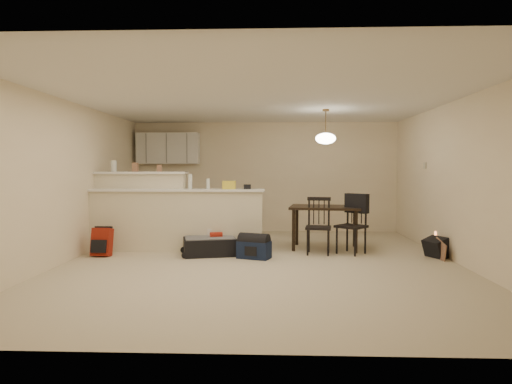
{
  "coord_description": "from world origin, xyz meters",
  "views": [
    {
      "loc": [
        0.2,
        -6.98,
        1.45
      ],
      "look_at": [
        -0.1,
        0.7,
        1.05
      ],
      "focal_mm": 32.0,
      "sensor_mm": 36.0,
      "label": 1
    }
  ],
  "objects_px": {
    "pendant_lamp": "(326,138)",
    "navy_duffel": "(254,250)",
    "dining_table": "(325,211)",
    "red_backpack": "(102,242)",
    "black_daypack": "(437,248)",
    "dining_chair_far": "(351,225)",
    "dining_chair_near": "(318,226)",
    "suitcase": "(210,246)"
  },
  "relations": [
    {
      "from": "dining_table",
      "to": "red_backpack",
      "type": "bearing_deg",
      "value": -159.81
    },
    {
      "from": "dining_table",
      "to": "black_daypack",
      "type": "bearing_deg",
      "value": -15.19
    },
    {
      "from": "black_daypack",
      "to": "navy_duffel",
      "type": "bearing_deg",
      "value": 68.05
    },
    {
      "from": "pendant_lamp",
      "to": "navy_duffel",
      "type": "bearing_deg",
      "value": -143.28
    },
    {
      "from": "dining_chair_far",
      "to": "black_daypack",
      "type": "bearing_deg",
      "value": 28.57
    },
    {
      "from": "pendant_lamp",
      "to": "black_daypack",
      "type": "bearing_deg",
      "value": -23.1
    },
    {
      "from": "dining_chair_near",
      "to": "dining_chair_far",
      "type": "distance_m",
      "value": 0.56
    },
    {
      "from": "pendant_lamp",
      "to": "navy_duffel",
      "type": "distance_m",
      "value": 2.41
    },
    {
      "from": "suitcase",
      "to": "dining_chair_near",
      "type": "bearing_deg",
      "value": -8.75
    },
    {
      "from": "pendant_lamp",
      "to": "dining_chair_far",
      "type": "height_order",
      "value": "pendant_lamp"
    },
    {
      "from": "red_backpack",
      "to": "dining_table",
      "type": "bearing_deg",
      "value": 15.14
    },
    {
      "from": "dining_chair_near",
      "to": "suitcase",
      "type": "xyz_separation_m",
      "value": [
        -1.82,
        -0.16,
        -0.33
      ]
    },
    {
      "from": "dining_table",
      "to": "suitcase",
      "type": "relative_size",
      "value": 1.57
    },
    {
      "from": "dining_chair_near",
      "to": "black_daypack",
      "type": "relative_size",
      "value": 2.68
    },
    {
      "from": "suitcase",
      "to": "dining_table",
      "type": "bearing_deg",
      "value": 4.9
    },
    {
      "from": "dining_chair_far",
      "to": "black_daypack",
      "type": "xyz_separation_m",
      "value": [
        1.34,
        -0.28,
        -0.34
      ]
    },
    {
      "from": "suitcase",
      "to": "navy_duffel",
      "type": "xyz_separation_m",
      "value": [
        0.75,
        -0.25,
        -0.0
      ]
    },
    {
      "from": "suitcase",
      "to": "pendant_lamp",
      "type": "bearing_deg",
      "value": 4.9
    },
    {
      "from": "dining_chair_near",
      "to": "suitcase",
      "type": "distance_m",
      "value": 1.86
    },
    {
      "from": "dining_chair_far",
      "to": "pendant_lamp",
      "type": "bearing_deg",
      "value": 170.91
    },
    {
      "from": "dining_chair_far",
      "to": "red_backpack",
      "type": "relative_size",
      "value": 2.16
    },
    {
      "from": "dining_table",
      "to": "dining_chair_near",
      "type": "height_order",
      "value": "dining_chair_near"
    },
    {
      "from": "dining_table",
      "to": "pendant_lamp",
      "type": "distance_m",
      "value": 1.31
    },
    {
      "from": "red_backpack",
      "to": "navy_duffel",
      "type": "relative_size",
      "value": 0.9
    },
    {
      "from": "pendant_lamp",
      "to": "suitcase",
      "type": "xyz_separation_m",
      "value": [
        -1.99,
        -0.67,
        -1.85
      ]
    },
    {
      "from": "dining_chair_near",
      "to": "dining_table",
      "type": "bearing_deg",
      "value": 80.04
    },
    {
      "from": "dining_table",
      "to": "dining_chair_far",
      "type": "relative_size",
      "value": 1.34
    },
    {
      "from": "dining_chair_far",
      "to": "red_backpack",
      "type": "bearing_deg",
      "value": -134.65
    },
    {
      "from": "dining_chair_far",
      "to": "dining_table",
      "type": "bearing_deg",
      "value": 170.91
    },
    {
      "from": "dining_chair_far",
      "to": "navy_duffel",
      "type": "xyz_separation_m",
      "value": [
        -1.63,
        -0.46,
        -0.36
      ]
    },
    {
      "from": "dining_table",
      "to": "dining_chair_near",
      "type": "distance_m",
      "value": 0.57
    },
    {
      "from": "dining_chair_far",
      "to": "red_backpack",
      "type": "xyz_separation_m",
      "value": [
        -4.15,
        -0.36,
        -0.27
      ]
    },
    {
      "from": "pendant_lamp",
      "to": "suitcase",
      "type": "relative_size",
      "value": 0.73
    },
    {
      "from": "pendant_lamp",
      "to": "dining_chair_near",
      "type": "relative_size",
      "value": 0.65
    },
    {
      "from": "suitcase",
      "to": "navy_duffel",
      "type": "height_order",
      "value": "suitcase"
    },
    {
      "from": "dining_chair_near",
      "to": "navy_duffel",
      "type": "xyz_separation_m",
      "value": [
        -1.07,
        -0.41,
        -0.34
      ]
    },
    {
      "from": "red_backpack",
      "to": "black_daypack",
      "type": "bearing_deg",
      "value": 3.71
    },
    {
      "from": "navy_duffel",
      "to": "black_daypack",
      "type": "relative_size",
      "value": 1.43
    },
    {
      "from": "black_daypack",
      "to": "suitcase",
      "type": "bearing_deg",
      "value": 63.45
    },
    {
      "from": "suitcase",
      "to": "black_daypack",
      "type": "distance_m",
      "value": 3.72
    },
    {
      "from": "red_backpack",
      "to": "navy_duffel",
      "type": "height_order",
      "value": "red_backpack"
    },
    {
      "from": "red_backpack",
      "to": "navy_duffel",
      "type": "distance_m",
      "value": 2.53
    }
  ]
}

